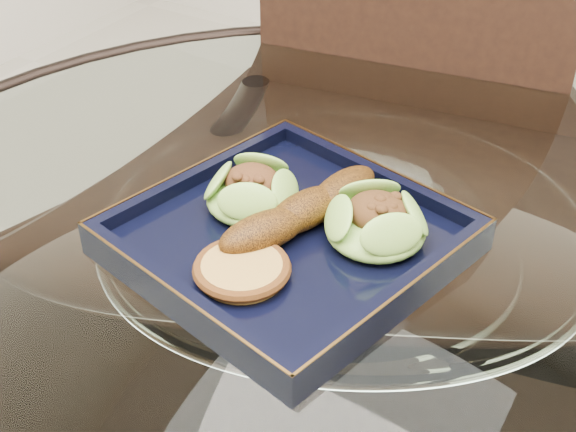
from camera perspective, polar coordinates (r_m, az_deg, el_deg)
The scene contains 7 objects.
dining_table at distance 0.85m, azimuth 3.43°, elevation -12.24°, with size 1.13×1.13×0.77m.
dining_chair at distance 1.10m, azimuth 6.10°, elevation -0.49°, with size 0.52×0.52×1.03m.
navy_plate at distance 0.74m, azimuth 0.00°, elevation -1.88°, with size 0.27×0.27×0.02m, color black.
lettuce_wrap_left at distance 0.76m, azimuth -2.60°, elevation 1.56°, with size 0.09×0.09×0.03m, color olive.
lettuce_wrap_right at distance 0.72m, azimuth 6.27°, elevation -0.66°, with size 0.09×0.09×0.03m, color olive.
roasted_plantain at distance 0.74m, azimuth 1.19°, elevation 0.42°, with size 0.18×0.04×0.03m, color #562F09.
crumb_patty at distance 0.68m, azimuth -3.29°, elevation -3.87°, with size 0.07×0.07×0.01m, color #B3883B.
Camera 1 is at (0.25, -0.51, 1.22)m, focal length 50.00 mm.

